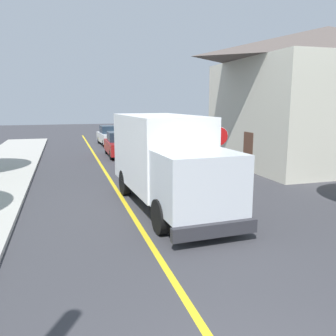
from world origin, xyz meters
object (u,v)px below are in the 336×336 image
parked_car_mid (120,145)px  stop_sign (219,146)px  box_truck (166,157)px  house_across_street (323,94)px  parked_car_far (110,136)px  parked_car_near (154,157)px

parked_car_mid → stop_sign: stop_sign is taller
box_truck → house_across_street: 13.11m
parked_car_far → stop_sign: size_ratio=1.69×
box_truck → stop_sign: (2.89, 1.85, 0.09)m
box_truck → parked_car_mid: bearing=88.6°
stop_sign → parked_car_near: bearing=110.5°
parked_car_mid → parked_car_far: 6.83m
stop_sign → box_truck: bearing=-147.4°
parked_car_near → parked_car_mid: (-0.90, 5.91, 0.00)m
box_truck → parked_car_near: (1.19, 6.41, -0.97)m
parked_car_mid → box_truck: bearing=-91.4°
parked_car_far → house_across_street: house_across_street is taller
stop_sign → house_across_street: bearing=26.0°
parked_car_near → house_across_street: bearing=-2.3°
stop_sign → house_across_street: size_ratio=0.22×
parked_car_near → house_across_street: 10.76m
house_across_street → box_truck: bearing=-152.2°
parked_car_near → house_across_street: house_across_street is taller
parked_car_near → stop_sign: stop_sign is taller
parked_car_far → house_across_street: size_ratio=0.38×
parked_car_far → stop_sign: (2.40, -17.30, 1.06)m
parked_car_far → house_across_street: bearing=-50.3°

